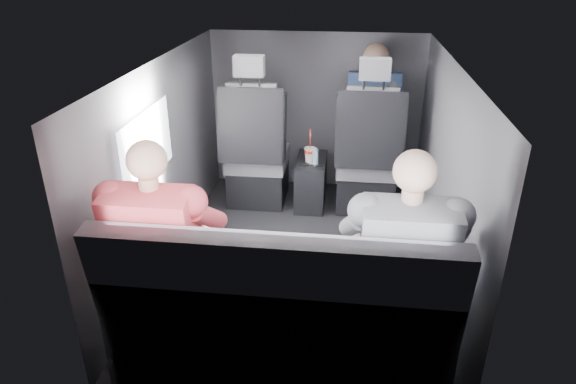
# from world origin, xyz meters

# --- Properties ---
(floor) EXTENTS (2.60, 2.60, 0.00)m
(floor) POSITION_xyz_m (0.00, 0.00, 0.00)
(floor) COLOR black
(floor) RESTS_ON ground
(ceiling) EXTENTS (2.60, 2.60, 0.00)m
(ceiling) POSITION_xyz_m (0.00, 0.00, 1.35)
(ceiling) COLOR #B2B2AD
(ceiling) RESTS_ON panel_back
(panel_left) EXTENTS (0.02, 2.60, 1.35)m
(panel_left) POSITION_xyz_m (-0.90, 0.00, 0.68)
(panel_left) COLOR #56565B
(panel_left) RESTS_ON floor
(panel_right) EXTENTS (0.02, 2.60, 1.35)m
(panel_right) POSITION_xyz_m (0.90, 0.00, 0.68)
(panel_right) COLOR #56565B
(panel_right) RESTS_ON floor
(panel_front) EXTENTS (1.80, 0.02, 1.35)m
(panel_front) POSITION_xyz_m (0.00, 1.30, 0.68)
(panel_front) COLOR #56565B
(panel_front) RESTS_ON floor
(panel_back) EXTENTS (1.80, 0.02, 1.35)m
(panel_back) POSITION_xyz_m (0.00, -1.30, 0.68)
(panel_back) COLOR #56565B
(panel_back) RESTS_ON floor
(side_window) EXTENTS (0.02, 0.75, 0.42)m
(side_window) POSITION_xyz_m (-0.88, -0.30, 0.90)
(side_window) COLOR white
(side_window) RESTS_ON panel_left
(seatbelt) EXTENTS (0.35, 0.11, 0.59)m
(seatbelt) POSITION_xyz_m (0.45, 0.67, 0.80)
(seatbelt) COLOR black
(seatbelt) RESTS_ON front_seat_right
(front_seat_left) EXTENTS (0.52, 0.58, 1.26)m
(front_seat_left) POSITION_xyz_m (-0.45, 0.84, 0.40)
(front_seat_left) COLOR black
(front_seat_left) RESTS_ON floor
(front_seat_right) EXTENTS (0.52, 0.58, 1.26)m
(front_seat_right) POSITION_xyz_m (0.45, 0.84, 0.40)
(front_seat_right) COLOR black
(front_seat_right) RESTS_ON floor
(center_console) EXTENTS (0.24, 0.48, 0.41)m
(center_console) POSITION_xyz_m (0.00, 0.88, 0.20)
(center_console) COLOR black
(center_console) RESTS_ON floor
(rear_bench) EXTENTS (1.60, 0.57, 0.92)m
(rear_bench) POSITION_xyz_m (0.00, -1.06, 0.31)
(rear_bench) COLOR slate
(rear_bench) RESTS_ON floor
(soda_cup) EXTENTS (0.09, 0.09, 0.28)m
(soda_cup) POSITION_xyz_m (-0.01, 0.80, 0.47)
(soda_cup) COLOR white
(soda_cup) RESTS_ON center_console
(water_bottle) EXTENTS (0.05, 0.05, 0.14)m
(water_bottle) POSITION_xyz_m (0.04, 0.76, 0.47)
(water_bottle) COLOR #9FC1D7
(water_bottle) RESTS_ON center_console
(laptop_white) EXTENTS (0.32, 0.30, 0.23)m
(laptop_white) POSITION_xyz_m (-0.56, -0.75, 0.63)
(laptop_white) COLOR white
(laptop_white) RESTS_ON passenger_rear_left
(laptop_black) EXTENTS (0.40, 0.42, 0.24)m
(laptop_black) POSITION_xyz_m (0.51, -0.76, 0.63)
(laptop_black) COLOR black
(laptop_black) RESTS_ON passenger_rear_right
(passenger_rear_left) EXTENTS (0.50, 0.62, 1.22)m
(passenger_rear_left) POSITION_xyz_m (-0.56, -0.97, 0.63)
(passenger_rear_left) COLOR #343439
(passenger_rear_left) RESTS_ON rear_bench
(passenger_rear_right) EXTENTS (0.51, 0.63, 1.23)m
(passenger_rear_right) POSITION_xyz_m (0.56, -0.97, 0.63)
(passenger_rear_right) COLOR navy
(passenger_rear_right) RESTS_ON rear_bench
(passenger_front_right) EXTENTS (0.42, 0.42, 0.87)m
(passenger_front_right) POSITION_xyz_m (0.47, 1.10, 0.76)
(passenger_front_right) COLOR navy
(passenger_front_right) RESTS_ON front_seat_right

